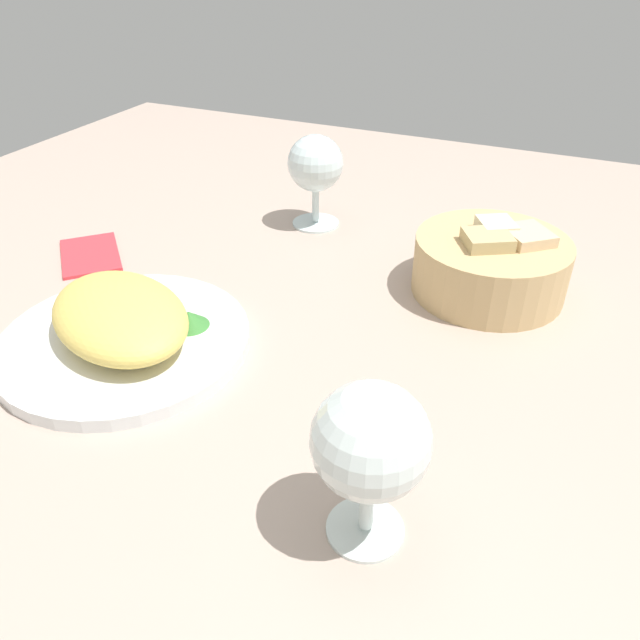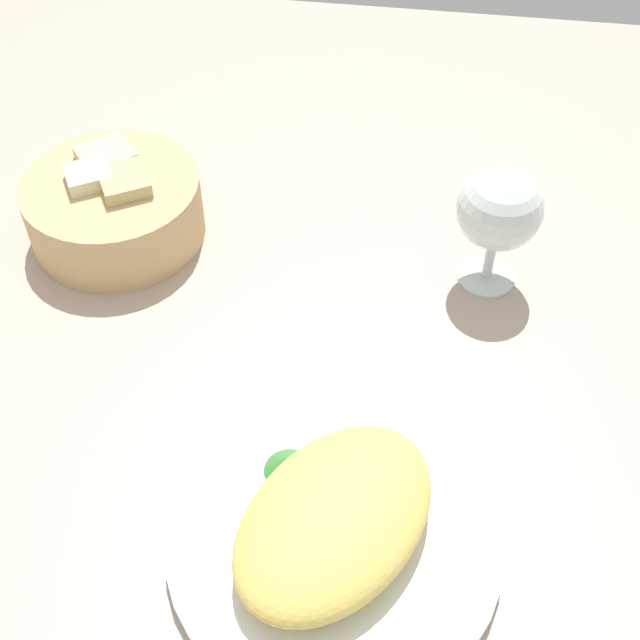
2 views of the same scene
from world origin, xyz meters
TOP-DOWN VIEW (x-y plane):
  - ground_plane at (0.00, 0.00)cm, footprint 140.00×140.00cm
  - plate at (-10.75, -10.85)cm, footprint 25.12×25.12cm
  - omelette at (-10.75, -10.85)cm, footprint 21.55×19.20cm
  - lettuce_garnish at (-5.68, -6.61)cm, footprint 4.03×4.03cm
  - bread_basket at (20.66, 15.30)cm, footprint 17.36×17.36cm
  - wine_glass_near at (19.33, -21.82)cm, footprint 7.90×7.90cm
  - wine_glass_far at (-5.39, 24.12)cm, footprint 7.60×7.60cm
  - folded_napkin at (-27.92, 3.24)cm, footprint 12.75×12.71cm

SIDE VIEW (x-z plane):
  - ground_plane at x=0.00cm, z-range -2.00..0.00cm
  - folded_napkin at x=-27.92cm, z-range 0.00..0.80cm
  - plate at x=-10.75cm, z-range 0.00..1.40cm
  - lettuce_garnish at x=-5.68cm, z-range 1.40..3.10cm
  - bread_basket at x=20.66cm, z-range -0.45..7.64cm
  - omelette at x=-10.75cm, z-range 1.40..6.22cm
  - wine_glass_far at x=-5.39cm, z-range 2.01..14.70cm
  - wine_glass_near at x=19.33cm, z-range 2.09..14.89cm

